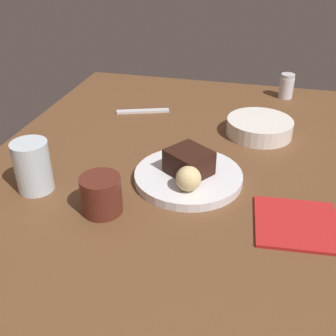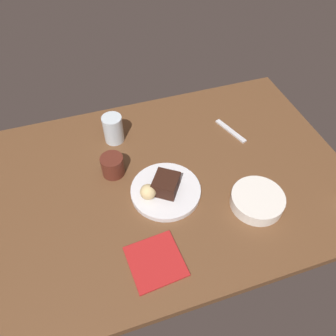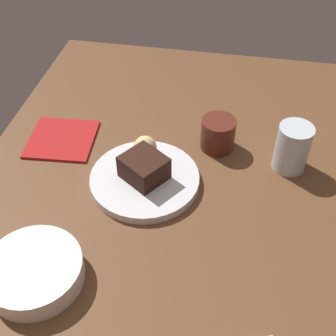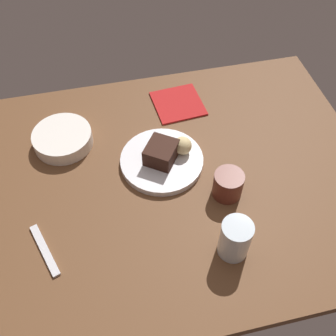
% 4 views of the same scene
% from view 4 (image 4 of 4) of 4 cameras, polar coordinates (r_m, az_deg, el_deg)
% --- Properties ---
extents(dining_table, '(1.20, 0.84, 0.03)m').
position_cam_4_polar(dining_table, '(1.09, -2.21, -2.33)').
color(dining_table, brown).
rests_on(dining_table, ground).
extents(dessert_plate, '(0.23, 0.23, 0.02)m').
position_cam_4_polar(dessert_plate, '(1.11, -0.89, 1.03)').
color(dessert_plate, silver).
rests_on(dessert_plate, dining_table).
extents(chocolate_cake_slice, '(0.11, 0.11, 0.05)m').
position_cam_4_polar(chocolate_cake_slice, '(1.08, -0.97, 2.20)').
color(chocolate_cake_slice, black).
rests_on(chocolate_cake_slice, dessert_plate).
extents(bread_roll, '(0.05, 0.05, 0.05)m').
position_cam_4_polar(bread_roll, '(1.10, 2.07, 3.17)').
color(bread_roll, '#DBC184').
rests_on(bread_roll, dessert_plate).
extents(water_glass, '(0.07, 0.07, 0.11)m').
position_cam_4_polar(water_glass, '(0.94, 9.42, -9.83)').
color(water_glass, silver).
rests_on(water_glass, dining_table).
extents(side_bowl, '(0.17, 0.17, 0.04)m').
position_cam_4_polar(side_bowl, '(1.18, -14.61, 4.03)').
color(side_bowl, white).
rests_on(side_bowl, dining_table).
extents(coffee_cup, '(0.08, 0.08, 0.07)m').
position_cam_4_polar(coffee_cup, '(1.03, 8.45, -2.33)').
color(coffee_cup, '#562319').
rests_on(coffee_cup, dining_table).
extents(dessert_spoon, '(0.07, 0.15, 0.01)m').
position_cam_4_polar(dessert_spoon, '(1.01, -16.97, -11.00)').
color(dessert_spoon, silver).
rests_on(dessert_spoon, dining_table).
extents(folded_napkin, '(0.16, 0.16, 0.01)m').
position_cam_4_polar(folded_napkin, '(1.27, 1.42, 9.07)').
color(folded_napkin, '#B21E1E').
rests_on(folded_napkin, dining_table).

